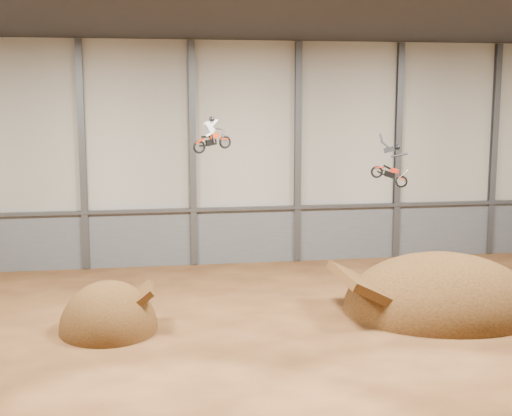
{
  "coord_description": "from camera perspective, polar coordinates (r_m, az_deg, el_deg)",
  "views": [
    {
      "loc": [
        -6.55,
        -29.36,
        10.63
      ],
      "look_at": [
        -1.11,
        4.0,
        5.29
      ],
      "focal_mm": 50.0,
      "sensor_mm": 36.0,
      "label": 1
    }
  ],
  "objects": [
    {
      "name": "steel_column_4",
      "position": [
        47.3,
        11.28,
        4.41
      ],
      "size": [
        0.4,
        0.36,
        13.9
      ],
      "primitive_type": "cube",
      "color": "#47494F",
      "rests_on": "ground"
    },
    {
      "name": "fmx_rider_a",
      "position": [
        34.76,
        -3.46,
        6.07
      ],
      "size": [
        2.36,
        1.41,
        2.07
      ],
      "primitive_type": null,
      "rotation": [
        0.0,
        -0.14,
        0.32
      ],
      "color": "red"
    },
    {
      "name": "lower_band_back",
      "position": [
        45.61,
        -0.83,
        -2.24
      ],
      "size": [
        39.8,
        0.18,
        3.5
      ],
      "primitive_type": "cube",
      "color": "slate",
      "rests_on": "ground"
    },
    {
      "name": "fmx_rider_b",
      "position": [
        36.52,
        10.47,
        3.74
      ],
      "size": [
        3.2,
        1.8,
        2.93
      ],
      "primitive_type": null,
      "rotation": [
        0.0,
        0.35,
        -0.36
      ],
      "color": "red"
    },
    {
      "name": "steel_column_3",
      "position": [
        45.4,
        3.35,
        4.38
      ],
      "size": [
        0.4,
        0.36,
        13.9
      ],
      "primitive_type": "cube",
      "color": "#47494F",
      "rests_on": "ground"
    },
    {
      "name": "ceiling",
      "position": [
        30.27,
        3.42,
        15.36
      ],
      "size": [
        40.0,
        40.0,
        0.0
      ],
      "primitive_type": "plane",
      "color": "black",
      "rests_on": "back_wall"
    },
    {
      "name": "floor",
      "position": [
        31.91,
        3.18,
        -10.49
      ],
      "size": [
        40.0,
        40.0,
        0.0
      ],
      "primitive_type": "plane",
      "color": "#492813",
      "rests_on": "ground"
    },
    {
      "name": "steel_column_2",
      "position": [
        44.43,
        -5.09,
        4.26
      ],
      "size": [
        0.4,
        0.36,
        13.9
      ],
      "primitive_type": "cube",
      "color": "#47494F",
      "rests_on": "ground"
    },
    {
      "name": "back_wall",
      "position": [
        44.99,
        -0.86,
        4.36
      ],
      "size": [
        40.0,
        0.1,
        14.0
      ],
      "primitive_type": "cube",
      "color": "#AFAA9B",
      "rests_on": "ground"
    },
    {
      "name": "steel_rail",
      "position": [
        45.15,
        -0.8,
        -0.04
      ],
      "size": [
        39.8,
        0.35,
        0.2
      ],
      "primitive_type": "cube",
      "color": "#47494F",
      "rests_on": "lower_band_back"
    },
    {
      "name": "steel_column_5",
      "position": [
        50.02,
        18.48,
        4.36
      ],
      "size": [
        0.4,
        0.36,
        13.9
      ],
      "primitive_type": "cube",
      "color": "#47494F",
      "rests_on": "ground"
    },
    {
      "name": "steel_column_1",
      "position": [
        44.44,
        -13.72,
        4.05
      ],
      "size": [
        0.4,
        0.36,
        13.9
      ],
      "primitive_type": "cube",
      "color": "#47494F",
      "rests_on": "ground"
    },
    {
      "name": "takeoff_ramp",
      "position": [
        33.87,
        -11.69,
        -9.5
      ],
      "size": [
        4.48,
        5.16,
        4.48
      ],
      "primitive_type": "ellipsoid",
      "color": "#39210E",
      "rests_on": "ground"
    },
    {
      "name": "landing_ramp",
      "position": [
        37.24,
        14.56,
        -7.9
      ],
      "size": [
        9.89,
        8.75,
        5.71
      ],
      "primitive_type": "ellipsoid",
      "color": "#39210E",
      "rests_on": "ground"
    }
  ]
}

